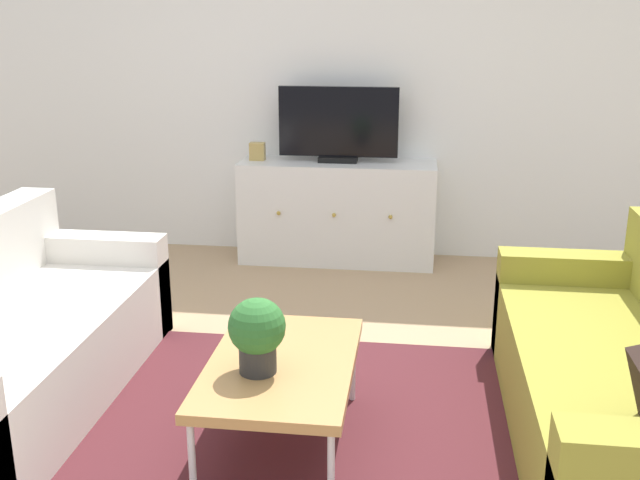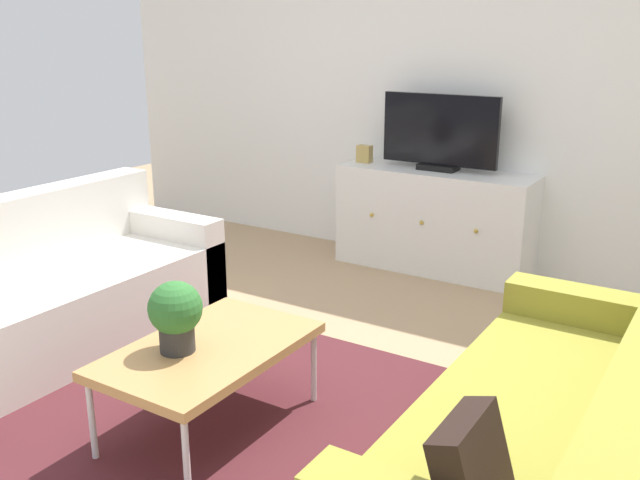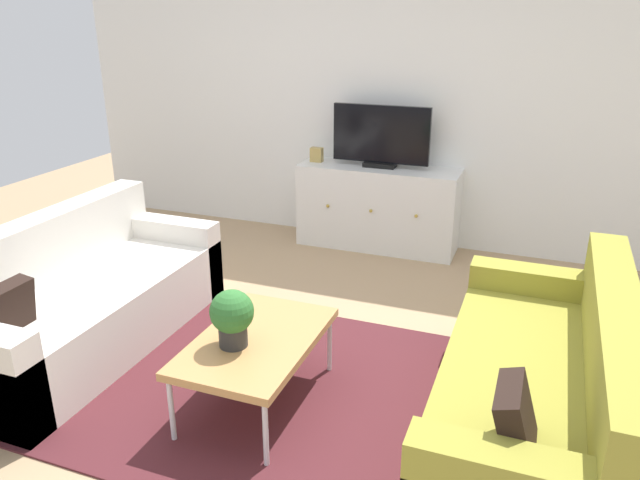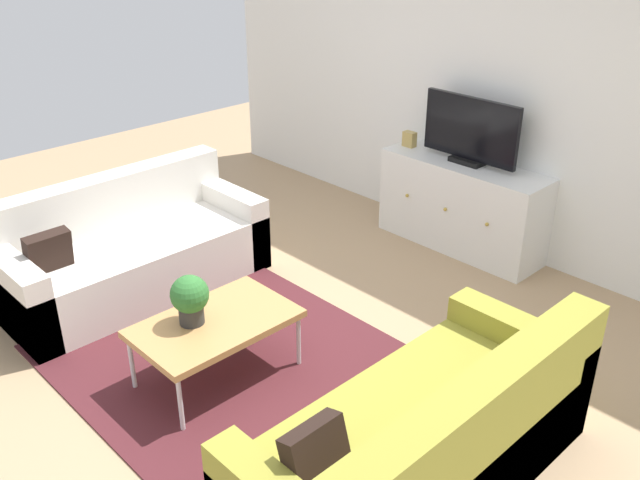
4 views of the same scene
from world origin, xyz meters
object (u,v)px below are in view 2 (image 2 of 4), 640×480
(tv_console, at_px, (434,220))
(mantel_clock, at_px, (364,154))
(coffee_table, at_px, (209,352))
(potted_plant, at_px, (176,313))
(flat_screen_tv, at_px, (440,133))
(couch_right_side, at_px, (568,456))
(couch_left_side, at_px, (44,297))

(tv_console, distance_m, mantel_clock, 0.74)
(coffee_table, bearing_deg, mantel_clock, 104.06)
(potted_plant, distance_m, flat_screen_tv, 2.73)
(coffee_table, bearing_deg, couch_right_side, 7.40)
(couch_right_side, relative_size, coffee_table, 2.02)
(couch_left_side, distance_m, coffee_table, 1.40)
(couch_left_side, distance_m, potted_plant, 1.38)
(mantel_clock, bearing_deg, tv_console, -0.00)
(couch_left_side, height_order, tv_console, couch_left_side)
(couch_left_side, relative_size, potted_plant, 6.23)
(potted_plant, xyz_separation_m, tv_console, (0.03, 2.68, -0.21))
(coffee_table, bearing_deg, flat_screen_tv, 91.04)
(couch_right_side, distance_m, mantel_clock, 3.23)
(coffee_table, height_order, flat_screen_tv, flat_screen_tv)
(coffee_table, relative_size, potted_plant, 3.09)
(potted_plant, bearing_deg, couch_right_side, 10.98)
(potted_plant, bearing_deg, flat_screen_tv, 89.41)
(coffee_table, height_order, mantel_clock, mantel_clock)
(potted_plant, distance_m, tv_console, 2.69)
(couch_right_side, relative_size, tv_console, 1.35)
(potted_plant, relative_size, tv_console, 0.22)
(couch_left_side, bearing_deg, coffee_table, -7.95)
(potted_plant, bearing_deg, couch_left_side, 166.96)
(couch_right_side, bearing_deg, couch_left_side, 180.00)
(couch_right_side, xyz_separation_m, coffee_table, (-1.49, -0.19, 0.10))
(flat_screen_tv, bearing_deg, tv_console, -90.00)
(potted_plant, bearing_deg, tv_console, 89.40)
(couch_left_side, bearing_deg, tv_console, 60.65)
(potted_plant, height_order, flat_screen_tv, flat_screen_tv)
(couch_left_side, distance_m, tv_console, 2.73)
(tv_console, relative_size, flat_screen_tv, 1.66)
(couch_right_side, xyz_separation_m, flat_screen_tv, (-1.53, 2.39, 0.73))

